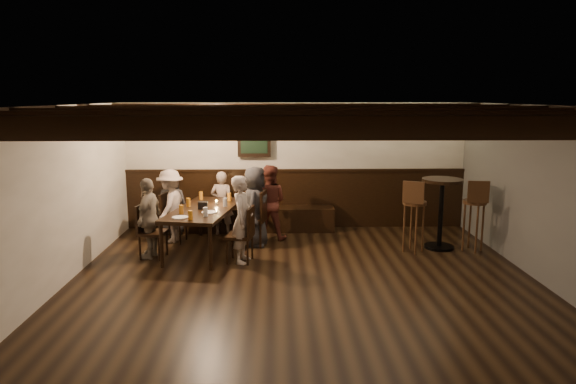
{
  "coord_description": "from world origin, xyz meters",
  "views": [
    {
      "loc": [
        -0.37,
        -6.27,
        2.51
      ],
      "look_at": [
        -0.21,
        1.3,
        1.1
      ],
      "focal_mm": 32.0,
      "sensor_mm": 36.0,
      "label": 1
    }
  ],
  "objects_px": {
    "chair_left_near": "(173,227)",
    "person_right_far": "(242,219)",
    "person_bench_right": "(269,202)",
    "dining_table": "(204,212)",
    "high_top_table": "(441,203)",
    "chair_left_far": "(152,241)",
    "person_left_near": "(171,206)",
    "person_left_far": "(149,218)",
    "person_right_near": "(255,207)",
    "bar_stool_right": "(473,224)",
    "chair_right_far": "(241,245)",
    "person_bench_left": "(172,203)",
    "chair_right_near": "(254,229)",
    "bar_stool_left": "(414,226)",
    "person_bench_centre": "(222,203)"
  },
  "relations": [
    {
      "from": "person_right_near",
      "to": "bar_stool_left",
      "type": "bearing_deg",
      "value": -89.7
    },
    {
      "from": "chair_right_far",
      "to": "person_left_far",
      "type": "xyz_separation_m",
      "value": [
        -1.45,
        0.25,
        0.37
      ]
    },
    {
      "from": "chair_left_near",
      "to": "person_right_far",
      "type": "bearing_deg",
      "value": 58.49
    },
    {
      "from": "chair_right_near",
      "to": "chair_right_far",
      "type": "xyz_separation_m",
      "value": [
        -0.16,
        -0.89,
        -0.03
      ]
    },
    {
      "from": "chair_right_far",
      "to": "person_right_far",
      "type": "distance_m",
      "value": 0.41
    },
    {
      "from": "high_top_table",
      "to": "dining_table",
      "type": "bearing_deg",
      "value": -178.83
    },
    {
      "from": "chair_right_near",
      "to": "bar_stool_left",
      "type": "distance_m",
      "value": 2.67
    },
    {
      "from": "chair_right_near",
      "to": "person_bench_right",
      "type": "height_order",
      "value": "person_bench_right"
    },
    {
      "from": "person_bench_centre",
      "to": "person_right_far",
      "type": "distance_m",
      "value": 1.68
    },
    {
      "from": "chair_left_far",
      "to": "person_left_near",
      "type": "relative_size",
      "value": 0.67
    },
    {
      "from": "person_left_near",
      "to": "bar_stool_right",
      "type": "height_order",
      "value": "person_left_near"
    },
    {
      "from": "chair_right_near",
      "to": "person_right_near",
      "type": "height_order",
      "value": "person_right_near"
    },
    {
      "from": "chair_left_near",
      "to": "person_bench_left",
      "type": "relative_size",
      "value": 0.73
    },
    {
      "from": "person_bench_left",
      "to": "person_right_near",
      "type": "xyz_separation_m",
      "value": [
        1.55,
        -0.73,
        0.09
      ]
    },
    {
      "from": "chair_left_near",
      "to": "bar_stool_right",
      "type": "xyz_separation_m",
      "value": [
        5.04,
        -0.64,
        0.18
      ]
    },
    {
      "from": "person_bench_right",
      "to": "bar_stool_left",
      "type": "bearing_deg",
      "value": 170.03
    },
    {
      "from": "chair_right_near",
      "to": "person_left_near",
      "type": "xyz_separation_m",
      "value": [
        -1.45,
        0.25,
        0.35
      ]
    },
    {
      "from": "dining_table",
      "to": "high_top_table",
      "type": "height_order",
      "value": "high_top_table"
    },
    {
      "from": "dining_table",
      "to": "person_left_near",
      "type": "distance_m",
      "value": 0.87
    },
    {
      "from": "chair_left_far",
      "to": "person_bench_left",
      "type": "relative_size",
      "value": 0.73
    },
    {
      "from": "chair_right_near",
      "to": "person_bench_left",
      "type": "height_order",
      "value": "person_bench_left"
    },
    {
      "from": "chair_left_near",
      "to": "chair_left_far",
      "type": "bearing_deg",
      "value": 0.0
    },
    {
      "from": "person_bench_right",
      "to": "person_left_far",
      "type": "xyz_separation_m",
      "value": [
        -1.86,
        -1.05,
        -0.03
      ]
    },
    {
      "from": "chair_left_near",
      "to": "bar_stool_left",
      "type": "xyz_separation_m",
      "value": [
        4.04,
        -0.69,
        0.18
      ]
    },
    {
      "from": "chair_left_near",
      "to": "person_bench_left",
      "type": "bearing_deg",
      "value": -157.98
    },
    {
      "from": "person_bench_left",
      "to": "person_left_near",
      "type": "xyz_separation_m",
      "value": [
        0.07,
        -0.47,
        0.05
      ]
    },
    {
      "from": "person_bench_left",
      "to": "person_right_near",
      "type": "distance_m",
      "value": 1.71
    },
    {
      "from": "chair_left_near",
      "to": "person_bench_right",
      "type": "relative_size",
      "value": 0.64
    },
    {
      "from": "chair_right_near",
      "to": "person_left_far",
      "type": "height_order",
      "value": "person_left_far"
    },
    {
      "from": "person_bench_centre",
      "to": "person_right_far",
      "type": "bearing_deg",
      "value": 116.57
    },
    {
      "from": "person_left_near",
      "to": "high_top_table",
      "type": "height_order",
      "value": "person_left_near"
    },
    {
      "from": "chair_right_far",
      "to": "person_right_near",
      "type": "relative_size",
      "value": 0.64
    },
    {
      "from": "chair_left_far",
      "to": "person_left_far",
      "type": "bearing_deg",
      "value": -90.0
    },
    {
      "from": "dining_table",
      "to": "person_right_near",
      "type": "height_order",
      "value": "person_right_near"
    },
    {
      "from": "chair_left_near",
      "to": "chair_right_far",
      "type": "distance_m",
      "value": 1.69
    },
    {
      "from": "person_bench_right",
      "to": "bar_stool_left",
      "type": "height_order",
      "value": "person_bench_right"
    },
    {
      "from": "person_right_near",
      "to": "person_bench_left",
      "type": "bearing_deg",
      "value": 74.74
    },
    {
      "from": "high_top_table",
      "to": "bar_stool_right",
      "type": "height_order",
      "value": "bar_stool_right"
    },
    {
      "from": "high_top_table",
      "to": "bar_stool_left",
      "type": "height_order",
      "value": "bar_stool_left"
    },
    {
      "from": "bar_stool_right",
      "to": "bar_stool_left",
      "type": "bearing_deg",
      "value": -169.33
    },
    {
      "from": "person_right_near",
      "to": "bar_stool_right",
      "type": "distance_m",
      "value": 3.62
    },
    {
      "from": "chair_right_near",
      "to": "high_top_table",
      "type": "xyz_separation_m",
      "value": [
        3.13,
        -0.24,
        0.48
      ]
    },
    {
      "from": "dining_table",
      "to": "chair_right_near",
      "type": "distance_m",
      "value": 0.93
    },
    {
      "from": "person_left_far",
      "to": "high_top_table",
      "type": "relative_size",
      "value": 1.08
    },
    {
      "from": "person_bench_centre",
      "to": "person_bench_left",
      "type": "bearing_deg",
      "value": 9.46
    },
    {
      "from": "chair_right_far",
      "to": "person_right_far",
      "type": "relative_size",
      "value": 0.64
    },
    {
      "from": "bar_stool_left",
      "to": "person_right_near",
      "type": "bearing_deg",
      "value": -165.23
    },
    {
      "from": "person_bench_right",
      "to": "dining_table",
      "type": "bearing_deg",
      "value": 45.0
    },
    {
      "from": "chair_left_near",
      "to": "person_right_near",
      "type": "bearing_deg",
      "value": 90.0
    },
    {
      "from": "chair_right_far",
      "to": "bar_stool_right",
      "type": "relative_size",
      "value": 0.72
    }
  ]
}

